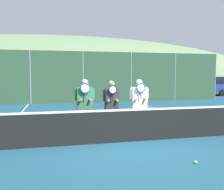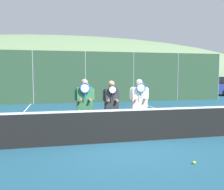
# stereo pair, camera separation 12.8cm
# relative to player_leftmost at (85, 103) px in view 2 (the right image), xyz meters

# --- Properties ---
(ground_plane) EXTENTS (120.00, 120.00, 0.00)m
(ground_plane) POSITION_rel_player_leftmost_xyz_m (1.11, -0.64, -1.10)
(ground_plane) COLOR navy
(hill_distant) EXTENTS (117.89, 65.49, 22.92)m
(hill_distant) POSITION_rel_player_leftmost_xyz_m (1.11, 61.74, -1.10)
(hill_distant) COLOR #5B7551
(hill_distant) RESTS_ON ground_plane
(clubhouse_building) EXTENTS (21.84, 5.50, 3.68)m
(clubhouse_building) POSITION_rel_player_leftmost_xyz_m (0.80, 19.17, 0.76)
(clubhouse_building) COLOR beige
(clubhouse_building) RESTS_ON ground_plane
(fence_back) EXTENTS (20.98, 0.06, 3.55)m
(fence_back) POSITION_rel_player_leftmost_xyz_m (1.11, 9.75, 0.68)
(fence_back) COLOR gray
(fence_back) RESTS_ON ground_plane
(tennis_net) EXTENTS (9.83, 0.09, 1.07)m
(tennis_net) POSITION_rel_player_leftmost_xyz_m (1.11, -0.64, -0.59)
(tennis_net) COLOR gray
(tennis_net) RESTS_ON ground_plane
(court_line_left_sideline) EXTENTS (0.05, 16.00, 0.01)m
(court_line_left_sideline) POSITION_rel_player_leftmost_xyz_m (-2.54, 2.36, -1.09)
(court_line_left_sideline) COLOR white
(court_line_left_sideline) RESTS_ON ground_plane
(court_line_right_sideline) EXTENTS (0.05, 16.00, 0.01)m
(court_line_right_sideline) POSITION_rel_player_leftmost_xyz_m (4.76, 2.36, -1.09)
(court_line_right_sideline) COLOR white
(court_line_right_sideline) RESTS_ON ground_plane
(player_leftmost) EXTENTS (0.60, 0.34, 1.84)m
(player_leftmost) POSITION_rel_player_leftmost_xyz_m (0.00, 0.00, 0.00)
(player_leftmost) COLOR #56565B
(player_leftmost) RESTS_ON ground_plane
(player_center_left) EXTENTS (0.55, 0.34, 1.78)m
(player_center_left) POSITION_rel_player_leftmost_xyz_m (0.84, 0.00, -0.06)
(player_center_left) COLOR #232838
(player_center_left) RESTS_ON ground_plane
(player_center_right) EXTENTS (0.63, 0.34, 1.83)m
(player_center_right) POSITION_rel_player_leftmost_xyz_m (1.75, 0.01, -0.02)
(player_center_right) COLOR #232838
(player_center_right) RESTS_ON ground_plane
(car_left_of_center) EXTENTS (4.78, 1.97, 1.79)m
(car_left_of_center) POSITION_rel_player_leftmost_xyz_m (0.15, 12.80, -0.18)
(car_left_of_center) COLOR navy
(car_left_of_center) RESTS_ON ground_plane
(car_center) EXTENTS (4.52, 1.94, 1.66)m
(car_center) POSITION_rel_player_leftmost_xyz_m (5.48, 12.85, -0.24)
(car_center) COLOR #285638
(car_center) RESTS_ON ground_plane
(car_right_of_center) EXTENTS (4.06, 2.03, 1.71)m
(car_right_of_center) POSITION_rel_player_leftmost_xyz_m (10.45, 12.78, -0.22)
(car_right_of_center) COLOR slate
(car_right_of_center) RESTS_ON ground_plane
(tennis_ball_on_court) EXTENTS (0.07, 0.07, 0.07)m
(tennis_ball_on_court) POSITION_rel_player_leftmost_xyz_m (2.12, -2.71, -1.06)
(tennis_ball_on_court) COLOR #CCDB33
(tennis_ball_on_court) RESTS_ON ground_plane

